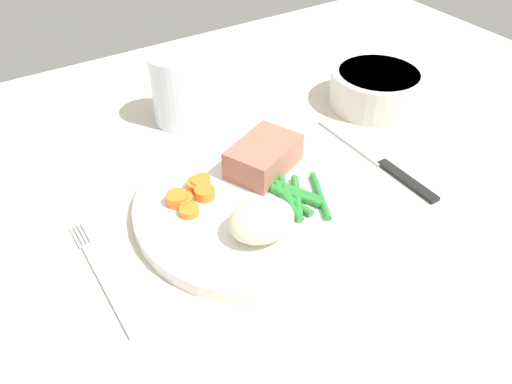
{
  "coord_description": "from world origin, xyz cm",
  "views": [
    {
      "loc": [
        -26.92,
        -38.1,
        40.41
      ],
      "look_at": [
        -3.75,
        -1.77,
        4.6
      ],
      "focal_mm": 36.19,
      "sensor_mm": 36.0,
      "label": 1
    }
  ],
  "objects_px": {
    "meat_portion": "(263,157)",
    "fork": "(102,276)",
    "salad_bowl": "(377,86)",
    "water_glass": "(178,94)",
    "knife": "(377,159)",
    "dinner_plate": "(256,204)"
  },
  "relations": [
    {
      "from": "meat_portion",
      "to": "fork",
      "type": "bearing_deg",
      "value": -168.18
    },
    {
      "from": "dinner_plate",
      "to": "fork",
      "type": "xyz_separation_m",
      "value": [
        -0.18,
        -0.0,
        -0.01
      ]
    },
    {
      "from": "dinner_plate",
      "to": "meat_portion",
      "type": "distance_m",
      "value": 0.06
    },
    {
      "from": "knife",
      "to": "meat_portion",
      "type": "bearing_deg",
      "value": 161.55
    },
    {
      "from": "water_glass",
      "to": "salad_bowl",
      "type": "xyz_separation_m",
      "value": [
        0.26,
        -0.11,
        -0.01
      ]
    },
    {
      "from": "dinner_plate",
      "to": "salad_bowl",
      "type": "height_order",
      "value": "salad_bowl"
    },
    {
      "from": "dinner_plate",
      "to": "salad_bowl",
      "type": "bearing_deg",
      "value": 20.91
    },
    {
      "from": "dinner_plate",
      "to": "fork",
      "type": "height_order",
      "value": "dinner_plate"
    },
    {
      "from": "meat_portion",
      "to": "salad_bowl",
      "type": "xyz_separation_m",
      "value": [
        0.24,
        0.06,
        -0.0
      ]
    },
    {
      "from": "meat_portion",
      "to": "water_glass",
      "type": "bearing_deg",
      "value": 97.49
    },
    {
      "from": "dinner_plate",
      "to": "meat_portion",
      "type": "relative_size",
      "value": 3.15
    },
    {
      "from": "meat_portion",
      "to": "salad_bowl",
      "type": "height_order",
      "value": "same"
    },
    {
      "from": "salad_bowl",
      "to": "dinner_plate",
      "type": "bearing_deg",
      "value": -159.09
    },
    {
      "from": "meat_portion",
      "to": "fork",
      "type": "relative_size",
      "value": 0.51
    },
    {
      "from": "meat_portion",
      "to": "water_glass",
      "type": "distance_m",
      "value": 0.18
    },
    {
      "from": "dinner_plate",
      "to": "meat_portion",
      "type": "height_order",
      "value": "meat_portion"
    },
    {
      "from": "fork",
      "to": "water_glass",
      "type": "bearing_deg",
      "value": 45.92
    },
    {
      "from": "salad_bowl",
      "to": "water_glass",
      "type": "bearing_deg",
      "value": 156.55
    },
    {
      "from": "knife",
      "to": "water_glass",
      "type": "height_order",
      "value": "water_glass"
    },
    {
      "from": "meat_portion",
      "to": "knife",
      "type": "height_order",
      "value": "meat_portion"
    },
    {
      "from": "knife",
      "to": "salad_bowl",
      "type": "bearing_deg",
      "value": 47.95
    },
    {
      "from": "dinner_plate",
      "to": "fork",
      "type": "bearing_deg",
      "value": -179.18
    }
  ]
}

